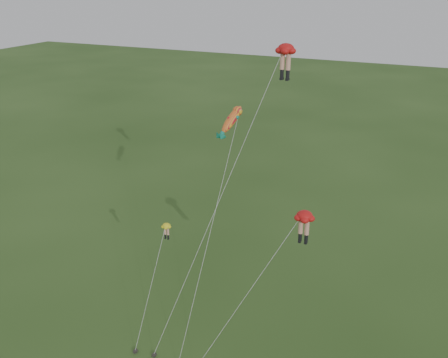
% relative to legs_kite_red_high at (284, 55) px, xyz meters
% --- Properties ---
extents(ground, '(300.00, 300.00, 0.00)m').
position_rel_legs_kite_red_high_xyz_m(ground, '(-4.54, -10.08, -22.57)').
color(ground, '#264217').
rests_on(ground, ground).
extents(legs_kite_red_high, '(7.29, 12.72, 23.47)m').
position_rel_legs_kite_red_high_xyz_m(legs_kite_red_high, '(0.00, 0.00, 0.00)').
color(legs_kite_red_high, red).
rests_on(legs_kite_red_high, ground).
extents(legs_kite_red_mid, '(7.18, 6.87, 12.39)m').
position_rel_legs_kite_red_high_xyz_m(legs_kite_red_mid, '(3.80, -5.71, -10.91)').
color(legs_kite_red_mid, red).
rests_on(legs_kite_red_mid, ground).
extents(legs_kite_yellow, '(0.92, 6.40, 9.02)m').
position_rel_legs_kite_red_high_xyz_m(legs_kite_yellow, '(-7.80, -6.30, -14.39)').
color(legs_kite_yellow, yellow).
rests_on(legs_kite_yellow, ground).
extents(fish_kite, '(1.84, 13.29, 18.18)m').
position_rel_legs_kite_red_high_xyz_m(fish_kite, '(-4.43, -0.05, -5.80)').
color(fish_kite, '#F7AD1F').
rests_on(fish_kite, ground).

